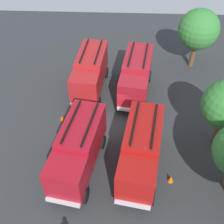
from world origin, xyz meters
TOP-DOWN VIEW (x-y plane):
  - ground_plane at (0.00, 0.00)m, footprint 46.47×46.47m
  - fire_truck_0 at (-4.83, -2.34)m, footprint 7.38×3.25m
  - fire_truck_1 at (4.71, -2.22)m, footprint 7.51×3.75m
  - fire_truck_2 at (-4.41, 2.10)m, footprint 7.47×3.56m
  - fire_truck_3 at (4.65, 2.29)m, footprint 7.50×3.67m
  - firefighter_0 at (0.23, -1.45)m, footprint 0.48×0.45m
  - tree_0 at (-9.55, 8.47)m, footprint 4.20×4.20m
  - traffic_cone_0 at (-0.22, -4.51)m, footprint 0.39×0.39m
  - traffic_cone_1 at (5.74, 4.57)m, footprint 0.41×0.41m

SIDE VIEW (x-z plane):
  - ground_plane at x=0.00m, z-range 0.00..0.00m
  - traffic_cone_0 at x=-0.22m, z-range 0.00..0.55m
  - traffic_cone_1 at x=5.74m, z-range 0.00..0.59m
  - firefighter_0 at x=0.23m, z-range 0.12..1.91m
  - fire_truck_0 at x=-4.83m, z-range 0.21..4.09m
  - fire_truck_1 at x=4.71m, z-range 0.21..4.09m
  - fire_truck_2 at x=-4.41m, z-range 0.21..4.09m
  - fire_truck_3 at x=4.65m, z-range 0.21..4.09m
  - tree_0 at x=-9.55m, z-range 1.13..7.64m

